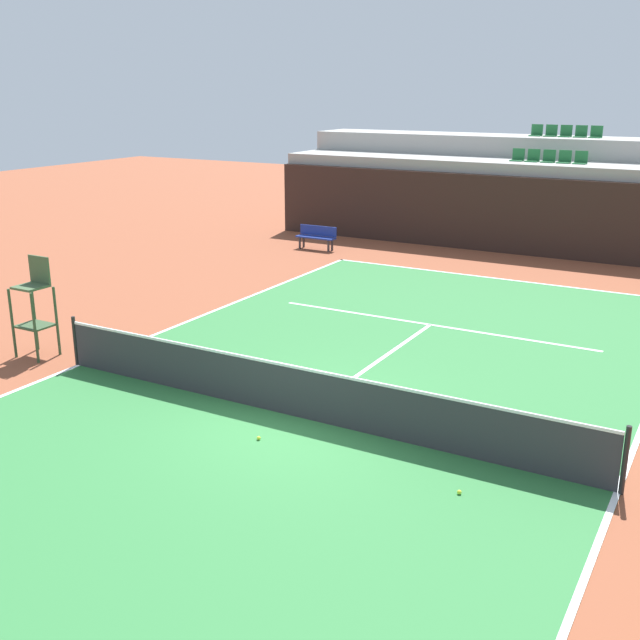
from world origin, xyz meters
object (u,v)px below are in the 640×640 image
object	(u,v)px
umpire_chair	(35,304)
player_bench	(317,236)
tennis_ball_1	(259,438)
tennis_ball_2	(459,492)
tennis_net	(298,391)

from	to	relation	value
umpire_chair	player_bench	distance (m)	13.10
umpire_chair	tennis_ball_1	bearing A→B (deg)	-10.17
player_bench	tennis_ball_2	bearing A→B (deg)	-53.60
umpire_chair	tennis_ball_2	xyz separation A→B (m)	(10.15, -1.24, -1.14)
tennis_ball_1	umpire_chair	bearing A→B (deg)	169.83
player_bench	tennis_ball_2	size ratio (longest dim) A/B	22.73
umpire_chair	tennis_ball_1	size ratio (longest dim) A/B	33.33
tennis_net	tennis_ball_1	size ratio (longest dim) A/B	167.88
tennis_net	tennis_ball_1	xyz separation A→B (m)	(-0.09, -1.13, -0.47)
tennis_ball_2	umpire_chair	bearing A→B (deg)	173.03
player_bench	tennis_ball_2	distance (m)	17.79
umpire_chair	tennis_ball_2	distance (m)	10.29
umpire_chair	tennis_ball_1	xyz separation A→B (m)	(6.61, -1.18, -1.14)
tennis_net	player_bench	bearing A→B (deg)	118.40
player_bench	tennis_ball_1	world-z (taller)	player_bench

